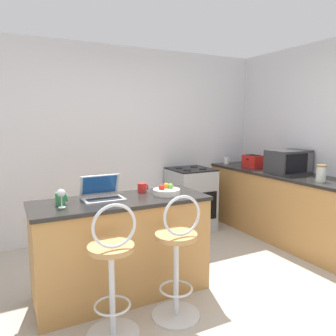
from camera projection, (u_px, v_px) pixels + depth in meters
ground_plane at (206, 313)px, 2.75m from camera, size 20.00×20.00×0.00m
wall_back at (117, 142)px, 4.56m from camera, size 12.00×0.06×2.60m
breakfast_bar at (122, 247)px, 3.00m from camera, size 1.57×0.61×0.91m
counter_right at (291, 208)px, 4.31m from camera, size 0.67×2.77×0.91m
bar_stool_near at (112, 274)px, 2.38m from camera, size 0.40×0.40×1.04m
bar_stool_far at (177, 260)px, 2.63m from camera, size 0.40×0.40×1.04m
laptop at (102, 193)px, 2.94m from camera, size 0.35×0.27×0.21m
microwave at (288, 162)px, 4.33m from camera, size 0.53×0.37×0.31m
toaster at (253, 161)px, 4.89m from camera, size 0.22×0.29×0.18m
stove_range at (191, 199)px, 4.82m from camera, size 0.58×0.61×0.92m
storage_jar at (321, 173)px, 3.75m from camera, size 0.11×0.11×0.19m
fruit_bowl at (167, 191)px, 3.10m from camera, size 0.26×0.26×0.10m
mug_red at (142, 188)px, 3.21m from camera, size 0.10×0.08×0.09m
mug_green at (61, 199)px, 2.72m from camera, size 0.10×0.08×0.10m
mug_white at (227, 161)px, 5.26m from camera, size 0.10×0.08×0.10m
wine_glass_short at (61, 194)px, 2.63m from camera, size 0.07×0.07×0.15m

